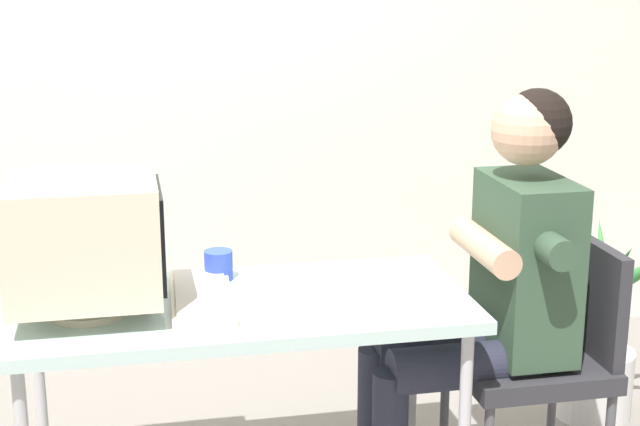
# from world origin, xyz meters

# --- Properties ---
(wall_back) EXTENTS (8.00, 0.10, 3.00)m
(wall_back) POSITION_xyz_m (0.30, 1.40, 1.50)
(wall_back) COLOR silver
(wall_back) RESTS_ON ground_plane
(desk) EXTENTS (1.33, 0.63, 0.72)m
(desk) POSITION_xyz_m (0.00, 0.00, 0.67)
(desk) COLOR #B7B7BC
(desk) RESTS_ON ground_plane
(crt_monitor) EXTENTS (0.42, 0.38, 0.38)m
(crt_monitor) POSITION_xyz_m (-0.43, -0.02, 0.94)
(crt_monitor) COLOR beige
(crt_monitor) RESTS_ON desk
(keyboard) EXTENTS (0.19, 0.46, 0.03)m
(keyboard) POSITION_xyz_m (-0.11, 0.02, 0.74)
(keyboard) COLOR beige
(keyboard) RESTS_ON desk
(office_chair) EXTENTS (0.45, 0.45, 0.83)m
(office_chair) POSITION_xyz_m (0.96, -0.00, 0.49)
(office_chair) COLOR #4C4C51
(office_chair) RESTS_ON ground_plane
(person_seated) EXTENTS (0.74, 0.58, 1.31)m
(person_seated) POSITION_xyz_m (0.77, -0.00, 0.73)
(person_seated) COLOR #334C38
(person_seated) RESTS_ON ground_plane
(potted_plant) EXTENTS (0.70, 0.64, 0.78)m
(potted_plant) POSITION_xyz_m (1.39, 0.45, 0.33)
(potted_plant) COLOR silver
(potted_plant) RESTS_ON ground_plane
(desk_mug) EXTENTS (0.09, 0.10, 0.09)m
(desk_mug) POSITION_xyz_m (-0.04, 0.21, 0.77)
(desk_mug) COLOR blue
(desk_mug) RESTS_ON desk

